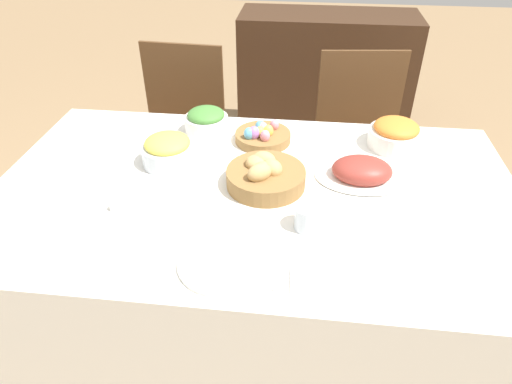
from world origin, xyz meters
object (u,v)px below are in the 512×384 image
(chair_far_left, at_px, (180,133))
(sideboard, at_px, (324,80))
(dinner_plate, at_px, (224,262))
(knife, at_px, (280,267))
(spoon, at_px, (292,268))
(butter_dish, at_px, (136,201))
(bread_basket, at_px, (265,175))
(chair_far_right, at_px, (359,142))
(egg_basket, at_px, (262,135))
(ham_platter, at_px, (362,172))
(drinking_cup, at_px, (308,218))
(fork, at_px, (169,258))
(green_salad_bowl, at_px, (206,121))
(carrot_bowl, at_px, (395,134))
(pineapple_bowl, at_px, (168,150))

(chair_far_left, xyz_separation_m, sideboard, (0.75, 0.99, -0.07))
(dinner_plate, bearing_deg, knife, 0.00)
(spoon, bearing_deg, butter_dish, 151.31)
(bread_basket, relative_size, spoon, 1.51)
(bread_basket, relative_size, dinner_plate, 1.05)
(chair_far_right, xyz_separation_m, dinner_plate, (-0.47, -1.19, 0.28))
(knife, bearing_deg, chair_far_left, 120.93)
(spoon, bearing_deg, egg_basket, 98.02)
(ham_platter, bearing_deg, chair_far_left, 138.30)
(bread_basket, height_order, butter_dish, bread_basket)
(butter_dish, bearing_deg, bread_basket, 22.06)
(bread_basket, xyz_separation_m, egg_basket, (-0.04, 0.29, -0.01))
(dinner_plate, xyz_separation_m, drinking_cup, (0.21, 0.17, 0.03))
(sideboard, xyz_separation_m, fork, (-0.45, -2.18, 0.34))
(bread_basket, distance_m, green_salad_bowl, 0.43)
(chair_far_right, height_order, sideboard, chair_far_right)
(egg_basket, distance_m, spoon, 0.68)
(carrot_bowl, distance_m, dinner_plate, 0.86)
(pineapple_bowl, relative_size, spoon, 1.09)
(chair_far_right, xyz_separation_m, fork, (-0.61, -1.19, 0.27))
(butter_dish, bearing_deg, carrot_bowl, 29.18)
(chair_far_left, distance_m, fork, 1.26)
(chair_far_right, distance_m, knife, 1.26)
(sideboard, xyz_separation_m, green_salad_bowl, (-0.50, -1.47, 0.39))
(chair_far_right, xyz_separation_m, butter_dish, (-0.78, -0.97, 0.29))
(drinking_cup, height_order, butter_dish, drinking_cup)
(chair_far_right, bearing_deg, drinking_cup, -110.52)
(bread_basket, bearing_deg, chair_far_left, 122.50)
(bread_basket, height_order, knife, bread_basket)
(green_salad_bowl, height_order, spoon, green_salad_bowl)
(drinking_cup, bearing_deg, bread_basket, 125.29)
(drinking_cup, bearing_deg, chair_far_left, 123.07)
(chair_far_left, distance_m, sideboard, 1.24)
(chair_far_left, relative_size, ham_platter, 3.04)
(pineapple_bowl, bearing_deg, butter_dish, -97.52)
(knife, xyz_separation_m, butter_dish, (-0.46, 0.22, 0.01))
(chair_far_right, height_order, carrot_bowl, chair_far_right)
(egg_basket, xyz_separation_m, ham_platter, (0.35, -0.21, 0.00))
(carrot_bowl, height_order, drinking_cup, carrot_bowl)
(chair_far_left, bearing_deg, chair_far_right, 4.01)
(green_salad_bowl, distance_m, spoon, 0.80)
(green_salad_bowl, bearing_deg, butter_dish, -103.66)
(chair_far_left, xyz_separation_m, spoon, (0.63, -1.19, 0.27))
(knife, bearing_deg, butter_dish, 158.56)
(ham_platter, height_order, pineapple_bowl, pineapple_bowl)
(butter_dish, bearing_deg, knife, -25.77)
(chair_far_right, bearing_deg, ham_platter, -102.87)
(dinner_plate, height_order, butter_dish, butter_dish)
(chair_far_right, bearing_deg, butter_dish, -135.25)
(ham_platter, bearing_deg, green_salad_bowl, 155.48)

